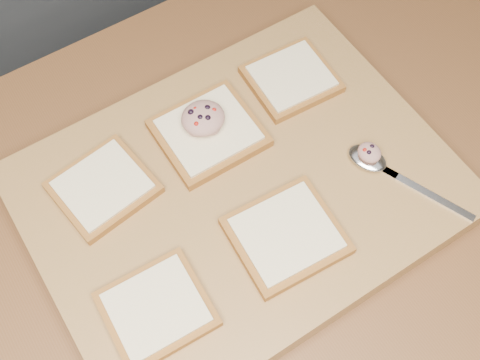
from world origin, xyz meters
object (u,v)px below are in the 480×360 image
at_px(bread_far_center, 209,133).
at_px(spoon, 376,163).
at_px(cutting_board, 240,192).
at_px(tuna_salad_dollop, 203,118).

distance_m(bread_far_center, spoon, 0.22).
distance_m(cutting_board, tuna_salad_dollop, 0.11).
distance_m(cutting_board, bread_far_center, 0.09).
height_order(cutting_board, bread_far_center, bread_far_center).
distance_m(cutting_board, spoon, 0.18).
bearing_deg(tuna_salad_dollop, bread_far_center, -82.75).
xyz_separation_m(bread_far_center, tuna_salad_dollop, (-0.00, 0.01, 0.02)).
relative_size(cutting_board, spoon, 3.05).
xyz_separation_m(tuna_salad_dollop, spoon, (0.16, -0.16, -0.03)).
relative_size(bread_far_center, spoon, 0.75).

